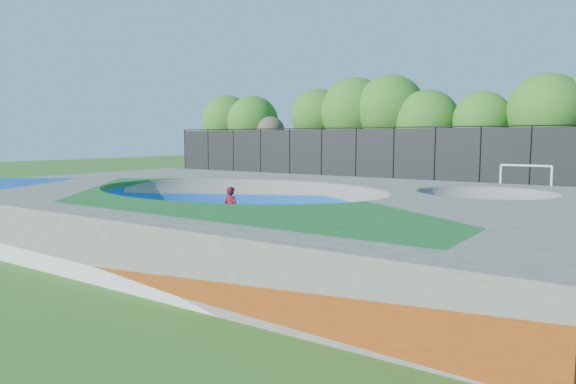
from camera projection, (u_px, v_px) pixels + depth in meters
name	position (u px, v px, depth m)	size (l,w,h in m)	color
ground	(238.00, 230.00, 18.03)	(120.00, 120.00, 0.00)	#2A5D19
skate_deck	(238.00, 209.00, 17.95)	(22.00, 14.00, 1.50)	gray
skater	(231.00, 210.00, 17.24)	(0.59, 0.39, 1.62)	red
skateboard	(232.00, 233.00, 17.32)	(0.78, 0.22, 0.05)	black
soccer_goal	(526.00, 175.00, 28.23)	(2.71, 0.12, 1.78)	silver
fence	(435.00, 155.00, 35.08)	(48.09, 0.09, 4.04)	black
treeline	(472.00, 114.00, 38.29)	(52.48, 7.38, 8.41)	#472E23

